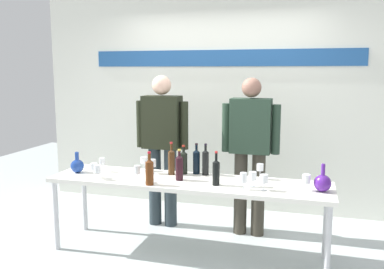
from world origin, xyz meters
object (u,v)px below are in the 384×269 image
(wine_glass_right_1, at_px, (306,179))
(wine_bottle_4, at_px, (205,162))
(wine_glass_left_4, at_px, (98,169))
(wine_glass_left_0, at_px, (102,162))
(wine_glass_right_3, at_px, (253,176))
(presenter_right, at_px, (250,146))
(wine_bottle_6, at_px, (149,171))
(wine_bottle_0, at_px, (184,162))
(decanter_blue_right, at_px, (322,183))
(wine_bottle_2, at_px, (179,167))
(wine_bottle_5, at_px, (171,161))
(wine_glass_left_5, at_px, (137,170))
(presenter_left, at_px, (162,141))
(decanter_blue_left, at_px, (77,166))
(wine_glass_left_3, at_px, (94,167))
(display_table, at_px, (188,186))
(wine_glass_right_2, at_px, (264,179))
(wine_glass_right_4, at_px, (243,178))
(wine_glass_left_2, at_px, (144,161))
(wine_glass_right_0, at_px, (260,168))
(wine_bottle_1, at_px, (196,161))
(wine_glass_left_1, at_px, (153,163))
(wine_bottle_3, at_px, (216,171))

(wine_glass_right_1, bearing_deg, wine_bottle_4, 163.49)
(wine_glass_left_4, distance_m, wine_glass_right_1, 1.91)
(wine_glass_left_0, distance_m, wine_glass_right_3, 1.56)
(presenter_right, height_order, wine_bottle_6, presenter_right)
(wine_bottle_0, relative_size, wine_bottle_6, 0.95)
(presenter_right, distance_m, wine_glass_right_1, 0.92)
(decanter_blue_right, height_order, wine_bottle_2, wine_bottle_2)
(presenter_right, xyz_separation_m, wine_bottle_5, (-0.71, -0.50, -0.10))
(wine_bottle_4, xyz_separation_m, wine_glass_left_5, (-0.54, -0.43, -0.02))
(presenter_left, distance_m, wine_glass_left_4, 0.94)
(presenter_left, bearing_deg, wine_glass_left_4, -110.63)
(decanter_blue_left, relative_size, wine_bottle_4, 0.68)
(wine_glass_left_3, relative_size, wine_glass_right_3, 1.04)
(display_table, xyz_separation_m, wine_glass_right_3, (0.62, -0.05, 0.15))
(presenter_left, bearing_deg, presenter_right, 0.00)
(wine_glass_left_3, distance_m, wine_glass_right_2, 1.62)
(display_table, xyz_separation_m, presenter_left, (-0.49, 0.65, 0.30))
(wine_glass_right_2, bearing_deg, display_table, 169.06)
(wine_bottle_5, xyz_separation_m, wine_glass_right_4, (0.77, -0.32, -0.03))
(wine_glass_left_4, xyz_separation_m, wine_glass_left_5, (0.39, 0.03, 0.01))
(display_table, relative_size, wine_bottle_2, 8.98)
(wine_bottle_5, distance_m, wine_glass_left_4, 0.72)
(presenter_right, relative_size, wine_glass_left_2, 11.59)
(wine_bottle_4, height_order, wine_glass_right_4, wine_bottle_4)
(wine_glass_right_0, bearing_deg, wine_bottle_1, 176.85)
(wine_bottle_4, xyz_separation_m, wine_glass_right_2, (0.62, -0.38, -0.03))
(wine_bottle_4, bearing_deg, wine_bottle_2, -126.02)
(wine_bottle_0, height_order, wine_glass_left_1, wine_bottle_0)
(wine_glass_left_4, relative_size, wine_glass_right_0, 0.93)
(decanter_blue_left, xyz_separation_m, wine_bottle_3, (1.45, -0.06, 0.05))
(wine_glass_right_0, relative_size, wine_glass_right_4, 0.98)
(display_table, distance_m, wine_glass_left_2, 0.60)
(decanter_blue_left, distance_m, wine_glass_right_1, 2.23)
(display_table, distance_m, decanter_blue_right, 1.22)
(wine_glass_left_4, bearing_deg, wine_bottle_6, -3.43)
(wine_bottle_5, relative_size, wine_glass_right_1, 2.27)
(wine_glass_right_3, relative_size, wine_glass_right_4, 0.90)
(wine_glass_left_4, height_order, wine_glass_left_5, wine_glass_left_5)
(wine_glass_left_0, relative_size, wine_glass_left_5, 0.90)
(wine_glass_left_2, relative_size, wine_glass_right_4, 0.96)
(presenter_left, relative_size, wine_glass_right_4, 11.22)
(decanter_blue_left, height_order, wine_glass_left_0, decanter_blue_left)
(wine_bottle_1, distance_m, wine_glass_right_2, 0.82)
(wine_glass_left_4, height_order, wine_glass_right_2, wine_glass_right_2)
(wine_bottle_5, bearing_deg, wine_bottle_3, -26.35)
(wine_glass_left_5, bearing_deg, decanter_blue_right, 5.43)
(wine_glass_left_0, height_order, wine_glass_left_2, wine_glass_left_2)
(wine_glass_left_4, height_order, wine_glass_right_0, wine_glass_right_0)
(wine_glass_left_0, bearing_deg, display_table, -4.69)
(wine_bottle_1, xyz_separation_m, wine_glass_right_4, (0.54, -0.43, -0.03))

